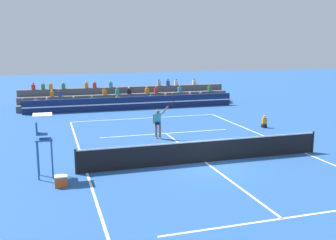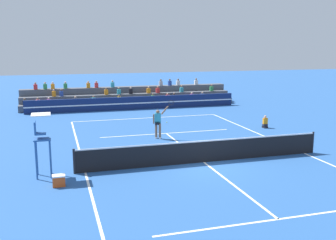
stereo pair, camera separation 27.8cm
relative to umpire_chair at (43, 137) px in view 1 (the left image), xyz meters
The scene contains 10 objects.
ground_plane 7.43m from the umpire_chair, ahead, with size 120.00×120.00×0.00m, color #285699.
court_lines 7.43m from the umpire_chair, ahead, with size 11.10×23.90×0.01m.
tennis_net 7.32m from the umpire_chair, ahead, with size 12.00×0.10×1.10m.
sponsor_banner_wall 17.74m from the umpire_chair, 65.89° to the left, with size 18.00×0.26×1.10m.
bleacher_stand 20.06m from the umpire_chair, 68.90° to the left, with size 18.98×2.85×2.28m.
umpire_chair is the anchor object (origin of this frame).
ball_kid_courtside 15.38m from the umpire_chair, 23.75° to the left, with size 0.30×0.36×0.84m.
tennis_player 8.31m from the umpire_chair, 39.31° to the left, with size 1.24×0.50×2.36m.
tennis_ball 12.84m from the umpire_chair, 49.76° to the left, with size 0.07×0.07×0.07m, color #C6DB33.
equipment_cooler 2.11m from the umpire_chair, 66.20° to the right, with size 0.50×0.38×0.45m.
Camera 1 is at (-6.91, -16.53, 5.44)m, focal length 42.00 mm.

